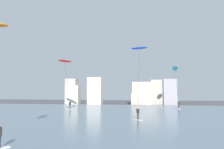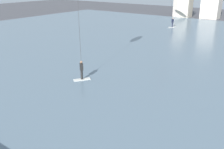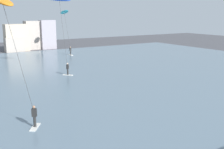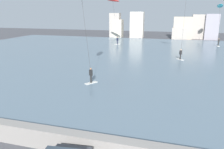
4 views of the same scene
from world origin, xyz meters
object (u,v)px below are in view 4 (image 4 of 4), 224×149
(kitesurfer_cyan, at_px, (220,9))
(kitesurfer_blue, at_px, (186,0))
(kitesurfer_orange, at_px, (82,4))
(kitesurfer_red, at_px, (113,4))

(kitesurfer_cyan, relative_size, kitesurfer_blue, 0.88)
(kitesurfer_orange, relative_size, kitesurfer_blue, 0.93)
(kitesurfer_red, xyz_separation_m, kitesurfer_cyan, (21.75, 6.43, -1.08))
(kitesurfer_blue, bearing_deg, kitesurfer_red, 146.09)
(kitesurfer_orange, bearing_deg, kitesurfer_cyan, 61.13)
(kitesurfer_red, bearing_deg, kitesurfer_orange, -81.10)
(kitesurfer_orange, bearing_deg, kitesurfer_red, 98.90)
(kitesurfer_cyan, bearing_deg, kitesurfer_blue, -114.64)
(kitesurfer_cyan, xyz_separation_m, kitesurfer_blue, (-7.38, -16.09, 1.29))
(kitesurfer_orange, bearing_deg, kitesurfer_blue, 57.20)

